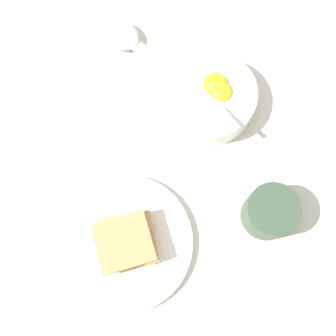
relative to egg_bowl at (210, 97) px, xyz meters
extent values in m
plane|color=beige|center=(0.15, -0.04, -0.03)|extent=(3.00, 3.00, 0.00)
cylinder|color=white|center=(0.00, 0.00, 0.00)|extent=(0.15, 0.15, 0.05)
cylinder|color=white|center=(0.00, 0.00, 0.01)|extent=(0.13, 0.13, 0.02)
ellipsoid|color=yellow|center=(-0.01, 0.01, 0.02)|extent=(0.04, 0.04, 0.02)
ellipsoid|color=yellow|center=(-0.02, 0.00, 0.02)|extent=(0.04, 0.04, 0.02)
cylinder|color=black|center=(0.01, 0.01, 0.02)|extent=(0.04, 0.04, 0.00)
ellipsoid|color=silver|center=(0.01, 0.01, 0.02)|extent=(0.03, 0.02, 0.01)
cube|color=silver|center=(0.02, 0.05, 0.04)|extent=(0.03, 0.05, 0.03)
cylinder|color=white|center=(0.27, 0.04, -0.02)|extent=(0.22, 0.22, 0.02)
cylinder|color=white|center=(0.27, 0.04, -0.01)|extent=(0.16, 0.16, 0.00)
cube|color=tan|center=(0.27, 0.04, 0.00)|extent=(0.12, 0.12, 0.01)
cube|color=tan|center=(0.27, 0.04, 0.01)|extent=(0.11, 0.11, 0.01)
cube|color=tan|center=(0.27, 0.04, 0.02)|extent=(0.11, 0.11, 0.01)
ellipsoid|color=white|center=(0.00, -0.20, -0.01)|extent=(0.06, 0.08, 0.03)
cube|color=white|center=(-0.01, -0.12, -0.02)|extent=(0.02, 0.10, 0.02)
cylinder|color=#334733|center=(0.10, 0.19, 0.01)|extent=(0.08, 0.08, 0.07)
cylinder|color=#472B16|center=(0.10, 0.19, 0.03)|extent=(0.07, 0.07, 0.01)
camera|label=1|loc=(0.28, 0.13, 0.72)|focal=50.00mm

